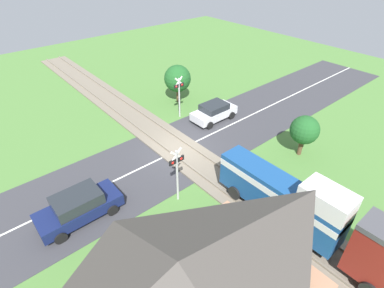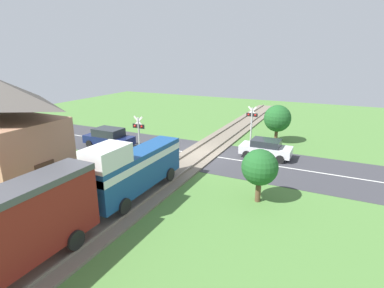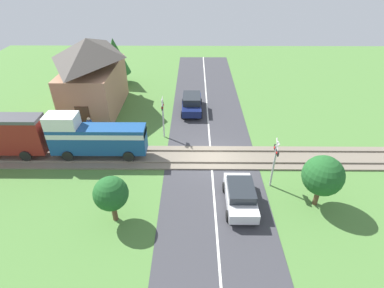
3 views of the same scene
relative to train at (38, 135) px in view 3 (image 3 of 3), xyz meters
The scene contains 13 objects.
ground_plane 11.99m from the train, 90.00° to the right, with size 60.00×60.00×0.00m, color #4C7A38.
road_surface 11.99m from the train, 90.00° to the right, with size 48.00×6.40×0.02m.
track_bed 11.98m from the train, 90.00° to the right, with size 2.80×48.00×0.24m.
train is the anchor object (origin of this frame).
car_near_crossing 14.11m from the train, 109.15° to the right, with size 3.63×1.78×1.38m.
car_far_side 12.86m from the train, 54.24° to the right, with size 4.11×1.88×1.55m.
crossing_signal_west_approach 15.70m from the train, 100.65° to the right, with size 0.90×0.18×3.36m.
crossing_signal_east_approach 8.76m from the train, 70.65° to the right, with size 0.90×0.18×3.36m.
station_building 8.12m from the train, 12.21° to the right, with size 8.31×4.55×6.42m.
pedestrian_by_station 4.05m from the train, 39.54° to the right, with size 0.41×0.41×1.65m.
tree_by_station 14.41m from the train, ahead, with size 3.05×3.05×4.93m.
tree_roadside_hedge 8.58m from the train, 132.43° to the right, with size 1.84×1.84×2.80m.
tree_beyond_track 18.25m from the train, 104.31° to the right, with size 2.25×2.25×3.23m.
Camera 3 is at (-17.34, 1.21, 12.42)m, focal length 28.00 mm.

